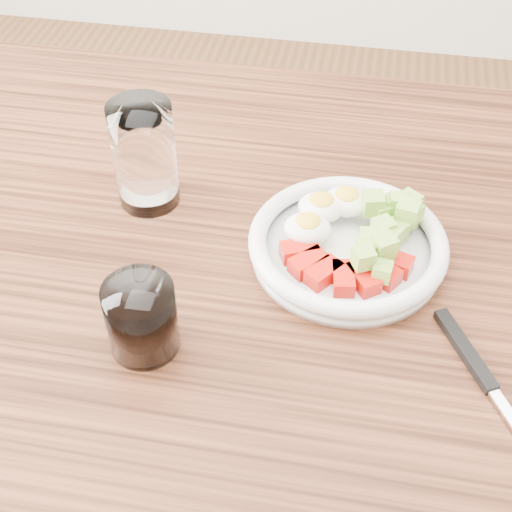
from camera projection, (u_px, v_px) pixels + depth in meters
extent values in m
cube|color=#5F301A|center=(263.00, 296.00, 0.78)|extent=(1.50, 0.90, 0.04)
cylinder|color=white|center=(347.00, 252.00, 0.79)|extent=(0.21, 0.21, 0.01)
torus|color=white|center=(348.00, 242.00, 0.78)|extent=(0.22, 0.22, 0.02)
cube|color=red|center=(299.00, 251.00, 0.77)|extent=(0.05, 0.04, 0.02)
cube|color=red|center=(308.00, 263.00, 0.76)|extent=(0.04, 0.04, 0.02)
cube|color=red|center=(324.00, 273.00, 0.75)|extent=(0.04, 0.05, 0.02)
cube|color=red|center=(343.00, 278.00, 0.74)|extent=(0.03, 0.04, 0.02)
cube|color=red|center=(363.00, 278.00, 0.74)|extent=(0.04, 0.05, 0.02)
cube|color=red|center=(381.00, 273.00, 0.75)|extent=(0.05, 0.04, 0.02)
cube|color=red|center=(394.00, 263.00, 0.76)|extent=(0.05, 0.03, 0.02)
ellipsoid|color=white|center=(321.00, 207.00, 0.80)|extent=(0.05, 0.04, 0.03)
ellipsoid|color=yellow|center=(322.00, 199.00, 0.80)|extent=(0.03, 0.03, 0.01)
ellipsoid|color=white|center=(346.00, 202.00, 0.81)|extent=(0.05, 0.04, 0.03)
ellipsoid|color=yellow|center=(347.00, 194.00, 0.80)|extent=(0.03, 0.03, 0.01)
ellipsoid|color=white|center=(308.00, 229.00, 0.78)|extent=(0.05, 0.04, 0.03)
ellipsoid|color=yellow|center=(308.00, 221.00, 0.77)|extent=(0.03, 0.03, 0.01)
cube|color=#98BF49|center=(382.00, 271.00, 0.73)|extent=(0.02, 0.02, 0.02)
cube|color=#98BF49|center=(366.00, 246.00, 0.75)|extent=(0.02, 0.02, 0.02)
cube|color=#98BF49|center=(410.00, 212.00, 0.78)|extent=(0.03, 0.03, 0.02)
cube|color=#98BF49|center=(394.00, 204.00, 0.80)|extent=(0.02, 0.02, 0.02)
cube|color=#98BF49|center=(373.00, 203.00, 0.79)|extent=(0.03, 0.03, 0.02)
cube|color=#98BF49|center=(408.00, 204.00, 0.80)|extent=(0.03, 0.03, 0.02)
cube|color=#98BF49|center=(407.00, 220.00, 0.79)|extent=(0.03, 0.03, 0.02)
cube|color=#98BF49|center=(363.00, 258.00, 0.73)|extent=(0.03, 0.03, 0.02)
cube|color=#98BF49|center=(384.00, 241.00, 0.77)|extent=(0.03, 0.03, 0.02)
cube|color=#98BF49|center=(383.00, 228.00, 0.77)|extent=(0.03, 0.03, 0.02)
cube|color=#98BF49|center=(409.00, 213.00, 0.81)|extent=(0.02, 0.02, 0.02)
cube|color=#98BF49|center=(371.00, 248.00, 0.75)|extent=(0.03, 0.03, 0.02)
cube|color=#98BF49|center=(381.00, 257.00, 0.76)|extent=(0.03, 0.03, 0.02)
cube|color=#98BF49|center=(385.00, 248.00, 0.74)|extent=(0.03, 0.03, 0.02)
cube|color=#98BF49|center=(369.00, 240.00, 0.75)|extent=(0.02, 0.02, 0.02)
cube|color=#98BF49|center=(383.00, 211.00, 0.80)|extent=(0.03, 0.03, 0.02)
cube|color=#98BF49|center=(398.00, 202.00, 0.79)|extent=(0.02, 0.02, 0.02)
cube|color=#98BF49|center=(363.00, 258.00, 0.76)|extent=(0.02, 0.02, 0.02)
cube|color=#98BF49|center=(396.00, 229.00, 0.78)|extent=(0.03, 0.03, 0.02)
cube|color=#98BF49|center=(407.00, 212.00, 0.78)|extent=(0.03, 0.03, 0.02)
cube|color=#98BF49|center=(392.00, 235.00, 0.77)|extent=(0.03, 0.03, 0.02)
cube|color=#98BF49|center=(383.00, 246.00, 0.74)|extent=(0.03, 0.03, 0.02)
cube|color=black|center=(465.00, 350.00, 0.70)|extent=(0.06, 0.10, 0.01)
cube|color=silver|center=(510.00, 417.00, 0.64)|extent=(0.04, 0.06, 0.00)
cylinder|color=white|center=(144.00, 155.00, 0.82)|extent=(0.07, 0.07, 0.13)
cylinder|color=white|center=(142.00, 318.00, 0.68)|extent=(0.07, 0.07, 0.08)
cylinder|color=black|center=(142.00, 319.00, 0.68)|extent=(0.06, 0.06, 0.07)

